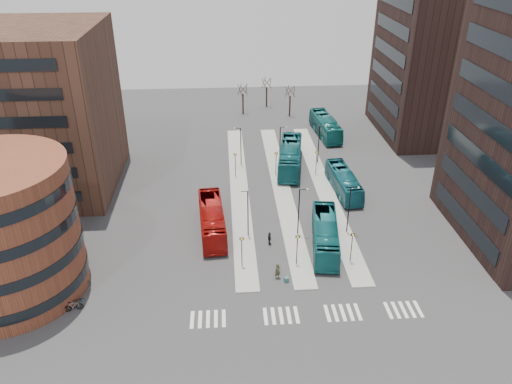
{
  "coord_description": "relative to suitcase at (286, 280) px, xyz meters",
  "views": [
    {
      "loc": [
        -5.9,
        -32.23,
        33.17
      ],
      "look_at": [
        -2.33,
        19.87,
        5.0
      ],
      "focal_mm": 35.0,
      "sensor_mm": 36.0,
      "label": 1
    }
  ],
  "objects": [
    {
      "name": "crosswalk_stripes",
      "position": [
        1.61,
        -5.06,
        -0.27
      ],
      "size": [
        22.35,
        2.4,
        0.01
      ],
      "color": "silver",
      "rests_on": "ground"
    },
    {
      "name": "bicycle_mid",
      "position": [
        -21.14,
        -2.98,
        0.27
      ],
      "size": [
        1.88,
        0.94,
        1.09
      ],
      "primitive_type": "imported",
      "rotation": [
        0.0,
        0.0,
        1.82
      ],
      "color": "gray",
      "rests_on": "ground"
    },
    {
      "name": "bicycle_far",
      "position": [
        -21.14,
        0.64,
        0.14
      ],
      "size": [
        1.69,
        1.08,
        0.84
      ],
      "primitive_type": "imported",
      "rotation": [
        0.0,
        0.0,
        1.92
      ],
      "color": "gray",
      "rests_on": "ground"
    },
    {
      "name": "island_left",
      "position": [
        -4.14,
        20.94,
        -0.2
      ],
      "size": [
        2.5,
        45.0,
        0.15
      ],
      "primitive_type": "cube",
      "color": "gray",
      "rests_on": "ground"
    },
    {
      "name": "traveller",
      "position": [
        -0.87,
        0.71,
        0.64
      ],
      "size": [
        0.79,
        0.66,
        1.84
      ],
      "primitive_type": "imported",
      "rotation": [
        0.0,
        0.0,
        0.39
      ],
      "color": "#424328",
      "rests_on": "ground"
    },
    {
      "name": "tower_far",
      "position": [
        31.84,
        40.94,
        14.72
      ],
      "size": [
        20.12,
        20.0,
        30.0
      ],
      "color": "black",
      "rests_on": "ground"
    },
    {
      "name": "office_block",
      "position": [
        -34.14,
        24.92,
        10.72
      ],
      "size": [
        25.0,
        20.12,
        22.0
      ],
      "color": "#4C2F23",
      "rests_on": "ground"
    },
    {
      "name": "commuter_b",
      "position": [
        -1.13,
        7.08,
        0.53
      ],
      "size": [
        0.58,
        1.01,
        1.62
      ],
      "primitive_type": "imported",
      "rotation": [
        0.0,
        0.0,
        1.78
      ],
      "color": "black",
      "rests_on": "ground"
    },
    {
      "name": "bare_trees",
      "position": [
        2.53,
        53.61,
        2.45
      ],
      "size": [
        10.97,
        8.14,
        5.9
      ],
      "color": "black",
      "rests_on": "ground"
    },
    {
      "name": "teal_bus_d",
      "position": [
        11.86,
        40.61,
        1.41
      ],
      "size": [
        3.9,
        12.31,
        3.37
      ],
      "primitive_type": "imported",
      "rotation": [
        0.0,
        0.0,
        0.09
      ],
      "color": "#136363",
      "rests_on": "ground"
    },
    {
      "name": "red_bus",
      "position": [
        -7.84,
        10.45,
        1.37
      ],
      "size": [
        3.61,
        12.03,
        3.3
      ],
      "primitive_type": "imported",
      "rotation": [
        0.0,
        0.0,
        0.07
      ],
      "color": "#9F0F0C",
      "rests_on": "ground"
    },
    {
      "name": "commuter_c",
      "position": [
        4.1,
        7.11,
        0.53
      ],
      "size": [
        0.75,
        1.12,
        1.62
      ],
      "primitive_type": "imported",
      "rotation": [
        0.0,
        0.0,
        4.56
      ],
      "color": "black",
      "rests_on": "ground"
    },
    {
      "name": "ground",
      "position": [
        -0.14,
        -9.06,
        -0.28
      ],
      "size": [
        160.0,
        160.0,
        0.0
      ],
      "primitive_type": "plane",
      "color": "#2F2F31",
      "rests_on": "ground"
    },
    {
      "name": "suitcase",
      "position": [
        0.0,
        0.0,
        0.0
      ],
      "size": [
        0.54,
        0.49,
        0.55
      ],
      "primitive_type": "cube",
      "rotation": [
        0.0,
        0.0,
        0.38
      ],
      "color": "navy",
      "rests_on": "ground"
    },
    {
      "name": "sign_poles",
      "position": [
        1.46,
        13.94,
        2.13
      ],
      "size": [
        12.45,
        22.12,
        3.65
      ],
      "color": "black",
      "rests_on": "ground"
    },
    {
      "name": "bicycle_near",
      "position": [
        -21.14,
        -2.07,
        0.15
      ],
      "size": [
        1.72,
        1.19,
        0.85
      ],
      "primitive_type": "imported",
      "rotation": [
        0.0,
        0.0,
        2.0
      ],
      "color": "gray",
      "rests_on": "ground"
    },
    {
      "name": "teal_bus_a",
      "position": [
        5.22,
        6.29,
        1.33
      ],
      "size": [
        4.38,
        11.83,
        3.22
      ],
      "primitive_type": "imported",
      "rotation": [
        0.0,
        0.0,
        -0.15
      ],
      "color": "#146064",
      "rests_on": "ground"
    },
    {
      "name": "teal_bus_c",
      "position": [
        10.35,
        19.42,
        1.24
      ],
      "size": [
        3.25,
        11.05,
        3.04
      ],
      "primitive_type": "imported",
      "rotation": [
        0.0,
        0.0,
        0.06
      ],
      "color": "#155D6A",
      "rests_on": "ground"
    },
    {
      "name": "teal_bus_b",
      "position": [
        3.94,
        27.68,
        1.57
      ],
      "size": [
        5.3,
        13.59,
        3.69
      ],
      "primitive_type": "imported",
      "rotation": [
        0.0,
        0.0,
        -0.17
      ],
      "color": "#135A60",
      "rests_on": "ground"
    },
    {
      "name": "commuter_a",
      "position": [
        -6.55,
        9.18,
        0.47
      ],
      "size": [
        0.79,
        0.65,
        1.5
      ],
      "primitive_type": "imported",
      "rotation": [
        0.0,
        0.0,
        3.26
      ],
      "color": "black",
      "rests_on": "ground"
    },
    {
      "name": "island_right",
      "position": [
        7.86,
        20.94,
        -0.2
      ],
      "size": [
        2.5,
        45.0,
        0.15
      ],
      "primitive_type": "cube",
      "color": "gray",
      "rests_on": "ground"
    },
    {
      "name": "lamp_posts",
      "position": [
        2.5,
        18.94,
        3.3
      ],
      "size": [
        14.04,
        20.24,
        6.12
      ],
      "color": "black",
      "rests_on": "ground"
    },
    {
      "name": "island_mid",
      "position": [
        1.86,
        20.94,
        -0.2
      ],
      "size": [
        2.5,
        45.0,
        0.15
      ],
      "primitive_type": "cube",
      "color": "gray",
      "rests_on": "ground"
    }
  ]
}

